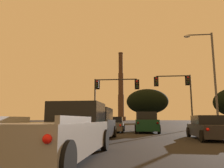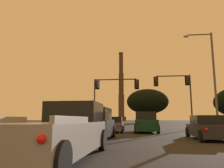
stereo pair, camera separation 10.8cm
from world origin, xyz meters
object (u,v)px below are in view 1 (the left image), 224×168
at_px(suv_left_lane_second, 95,124).
at_px(smokestack, 121,93).
at_px(traffic_light_overhead_left, 109,90).
at_px(street_lamp, 210,71).
at_px(suv_center_lane_front, 146,122).
at_px(traffic_light_overhead_right, 179,88).
at_px(sedan_right_lane_second, 209,128).
at_px(pickup_truck_left_lane_third, 64,132).
at_px(sedan_left_lane_front, 114,125).

bearing_deg(suv_left_lane_second, smokestack, 94.32).
distance_m(traffic_light_overhead_left, street_lamp, 11.73).
xyz_separation_m(suv_center_lane_front, traffic_light_overhead_right, (4.47, 6.75, 4.14)).
bearing_deg(sedan_right_lane_second, traffic_light_overhead_left, 123.43).
distance_m(pickup_truck_left_lane_third, sedan_left_lane_front, 14.30).
bearing_deg(sedan_left_lane_front, street_lamp, 2.47).
relative_size(pickup_truck_left_lane_third, suv_center_lane_front, 1.13).
distance_m(pickup_truck_left_lane_third, traffic_light_overhead_right, 22.45).
xyz_separation_m(traffic_light_overhead_right, street_lamp, (1.91, -5.78, 0.81)).
relative_size(sedan_left_lane_front, smokestack, 0.09).
height_order(sedan_right_lane_second, sedan_left_lane_front, same).
xyz_separation_m(traffic_light_overhead_left, street_lamp, (10.50, -5.12, 1.08)).
distance_m(sedan_right_lane_second, smokestack, 150.78).
height_order(suv_center_lane_front, traffic_light_overhead_right, traffic_light_overhead_right).
bearing_deg(sedan_left_lane_front, pickup_truck_left_lane_third, -91.89).
xyz_separation_m(sedan_left_lane_front, suv_center_lane_front, (3.03, -0.40, 0.23)).
xyz_separation_m(suv_center_lane_front, street_lamp, (6.38, 0.97, 4.95)).
distance_m(suv_center_lane_front, traffic_light_overhead_left, 8.31).
bearing_deg(traffic_light_overhead_left, suv_center_lane_front, -55.97).
bearing_deg(smokestack, suv_center_lane_front, -85.48).
height_order(pickup_truck_left_lane_third, traffic_light_overhead_right, traffic_light_overhead_right).
bearing_deg(sedan_left_lane_front, suv_center_lane_front, -8.54).
distance_m(suv_left_lane_second, street_lamp, 13.98).
bearing_deg(pickup_truck_left_lane_third, street_lamp, 59.01).
xyz_separation_m(pickup_truck_left_lane_third, smokestack, (-8.00, 156.01, 19.63)).
height_order(suv_center_lane_front, traffic_light_overhead_left, traffic_light_overhead_left).
relative_size(pickup_truck_left_lane_third, smokestack, 0.11).
bearing_deg(street_lamp, suv_left_lane_second, -138.34).
bearing_deg(traffic_light_overhead_left, sedan_left_lane_front, -79.16).
bearing_deg(traffic_light_overhead_right, street_lamp, -71.72).
height_order(suv_left_lane_second, traffic_light_overhead_left, traffic_light_overhead_left).
bearing_deg(smokestack, street_lamp, -82.88).
height_order(traffic_light_overhead_left, traffic_light_overhead_right, traffic_light_overhead_right).
height_order(pickup_truck_left_lane_third, sedan_left_lane_front, pickup_truck_left_lane_third).
xyz_separation_m(pickup_truck_left_lane_third, sedan_left_lane_front, (0.21, 14.30, -0.14)).
height_order(sedan_right_lane_second, traffic_light_overhead_right, traffic_light_overhead_right).
distance_m(sedan_right_lane_second, suv_center_lane_front, 7.50).
relative_size(suv_center_lane_front, street_lamp, 0.50).
bearing_deg(traffic_light_overhead_left, smokestack, 93.00).
relative_size(suv_left_lane_second, smokestack, 0.09).
bearing_deg(smokestack, pickup_truck_left_lane_third, -87.06).
distance_m(suv_left_lane_second, smokestack, 151.30).
xyz_separation_m(suv_center_lane_front, smokestack, (-11.24, 142.11, 19.54)).
bearing_deg(street_lamp, traffic_light_overhead_right, 108.28).
relative_size(traffic_light_overhead_left, street_lamp, 0.64).
relative_size(sedan_right_lane_second, street_lamp, 0.49).
height_order(suv_center_lane_front, street_lamp, street_lamp).
bearing_deg(suv_center_lane_front, street_lamp, 8.33).
height_order(sedan_right_lane_second, suv_left_lane_second, suv_left_lane_second).
xyz_separation_m(sedan_left_lane_front, traffic_light_overhead_left, (-1.09, 5.70, 4.10)).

